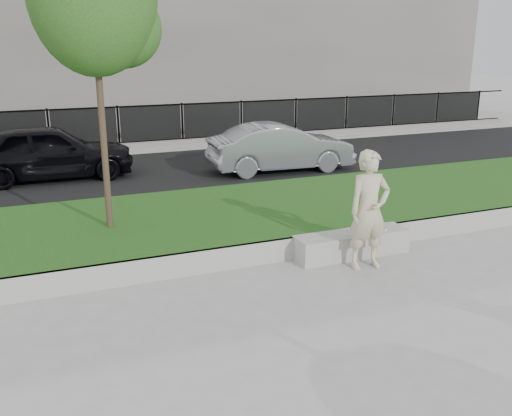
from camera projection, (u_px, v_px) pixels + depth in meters
name	position (u px, v px, depth m)	size (l,w,h in m)	color
ground	(290.00, 287.00, 8.88)	(90.00, 90.00, 0.00)	gray
grass_bank	(226.00, 221.00, 11.49)	(34.00, 4.00, 0.40)	black
grass_kerb	(264.00, 253.00, 9.75)	(34.00, 0.08, 0.40)	gray
street	(162.00, 173.00, 16.41)	(34.00, 7.00, 0.04)	black
far_pavement	(132.00, 146.00, 20.39)	(34.00, 3.00, 0.12)	gray
iron_fence	(137.00, 137.00, 19.37)	(32.00, 0.30, 1.50)	slate
building_facade	(96.00, 9.00, 25.20)	(34.00, 10.00, 10.00)	#5C5750
stone_bench	(352.00, 244.00, 10.11)	(2.11, 0.53, 0.43)	gray
man	(369.00, 210.00, 9.39)	(0.73, 0.48, 2.00)	beige
book	(378.00, 230.00, 10.17)	(0.25, 0.18, 0.03)	beige
car_dark	(49.00, 152.00, 15.39)	(1.78, 4.44, 1.51)	black
car_silver	(281.00, 147.00, 16.41)	(1.45, 4.16, 1.37)	gray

